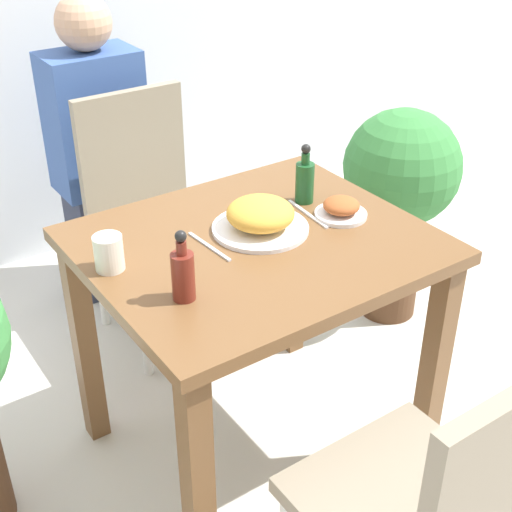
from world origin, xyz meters
The scene contains 13 objects.
ground_plane centered at (0.00, 0.00, 0.00)m, with size 16.00×16.00×0.00m, color beige.
dining_table centered at (0.00, 0.00, 0.60)m, with size 0.87×0.75×0.73m.
chair_near centered at (-0.07, -0.75, 0.50)m, with size 0.42×0.42×0.88m.
chair_far centered at (0.06, 0.75, 0.50)m, with size 0.42×0.42×0.88m.
food_plate centered at (0.04, 0.03, 0.77)m, with size 0.26×0.26×0.09m.
side_plate centered at (0.26, -0.03, 0.75)m, with size 0.14×0.14×0.06m.
drink_cup centered at (-0.37, 0.08, 0.77)m, with size 0.07×0.07×0.09m.
sauce_bottle centered at (-0.29, -0.13, 0.79)m, with size 0.05×0.05×0.17m.
condiment_bottle centered at (0.24, 0.10, 0.79)m, with size 0.05×0.05×0.17m.
fork_utensil centered at (-0.12, 0.03, 0.73)m, with size 0.02×0.18×0.00m.
spoon_utensil centered at (0.20, 0.03, 0.73)m, with size 0.02×0.19×0.00m.
potted_plant_right centered at (0.84, 0.30, 0.54)m, with size 0.42×0.42×0.82m.
person_figure centered at (0.03, 1.10, 0.58)m, with size 0.34×0.22×1.17m.
Camera 1 is at (-0.91, -1.32, 1.63)m, focal length 50.00 mm.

